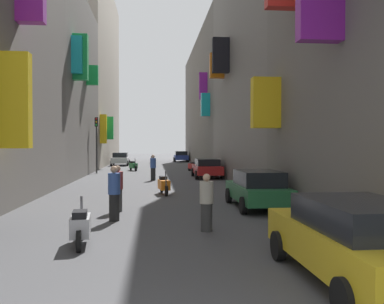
# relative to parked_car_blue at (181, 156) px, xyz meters

# --- Properties ---
(ground_plane) EXTENTS (140.00, 140.00, 0.00)m
(ground_plane) POSITION_rel_parked_car_blue_xyz_m (-3.88, -23.55, -0.76)
(ground_plane) COLOR #424244
(building_left_mid_a) EXTENTS (6.92, 14.28, 13.50)m
(building_left_mid_a) POSITION_rel_parked_car_blue_xyz_m (-11.87, -24.39, 6.00)
(building_left_mid_a) COLOR slate
(building_left_mid_a) RESTS_ON ground
(building_left_mid_b) EXTENTS (7.11, 23.69, 21.55)m
(building_left_mid_b) POSITION_rel_parked_car_blue_xyz_m (-11.87, -5.40, 10.01)
(building_left_mid_b) COLOR #9E9384
(building_left_mid_b) RESTS_ON ground
(building_right_mid_a) EXTENTS (7.09, 16.02, 20.00)m
(building_right_mid_a) POSITION_rel_parked_car_blue_xyz_m (4.12, -30.63, 9.24)
(building_right_mid_a) COLOR slate
(building_right_mid_a) RESTS_ON ground
(building_right_mid_b) EXTENTS (6.77, 29.07, 14.29)m
(building_right_mid_b) POSITION_rel_parked_car_blue_xyz_m (4.12, -8.10, 6.38)
(building_right_mid_b) COLOR slate
(building_right_mid_b) RESTS_ON ground
(parked_car_blue) EXTENTS (1.96, 3.98, 1.45)m
(parked_car_blue) POSITION_rel_parked_car_blue_xyz_m (0.00, 0.00, 0.00)
(parked_car_blue) COLOR navy
(parked_car_blue) RESTS_ON ground
(parked_car_silver) EXTENTS (1.96, 4.37, 1.44)m
(parked_car_silver) POSITION_rel_parked_car_blue_xyz_m (-7.51, -8.87, -0.00)
(parked_car_silver) COLOR #B7B7BC
(parked_car_silver) RESTS_ON ground
(parked_car_red) EXTENTS (1.95, 4.15, 1.36)m
(parked_car_red) POSITION_rel_parked_car_blue_xyz_m (0.02, -27.05, -0.03)
(parked_car_red) COLOR #B21E1E
(parked_car_red) RESTS_ON ground
(parked_car_green) EXTENTS (1.85, 4.14, 1.41)m
(parked_car_green) POSITION_rel_parked_car_blue_xyz_m (0.09, -41.09, -0.02)
(parked_car_green) COLOR #236638
(parked_car_green) RESTS_ON ground
(parked_car_yellow) EXTENTS (1.97, 4.49, 1.45)m
(parked_car_yellow) POSITION_rel_parked_car_blue_xyz_m (-0.36, -49.50, 0.01)
(parked_car_yellow) COLOR gold
(parked_car_yellow) RESTS_ON ground
(scooter_red) EXTENTS (0.82, 1.91, 1.13)m
(scooter_red) POSITION_rel_parked_car_blue_xyz_m (-0.31, -20.23, -0.30)
(scooter_red) COLOR red
(scooter_red) RESTS_ON ground
(scooter_silver) EXTENTS (0.55, 1.77, 1.13)m
(scooter_silver) POSITION_rel_parked_car_blue_xyz_m (-5.54, -46.30, -0.30)
(scooter_silver) COLOR #ADADB2
(scooter_silver) RESTS_ON ground
(scooter_white) EXTENTS (0.46, 1.79, 1.13)m
(scooter_white) POSITION_rel_parked_car_blue_xyz_m (-3.93, -2.99, -0.30)
(scooter_white) COLOR silver
(scooter_white) RESTS_ON ground
(scooter_orange) EXTENTS (0.59, 1.94, 1.13)m
(scooter_orange) POSITION_rel_parked_car_blue_xyz_m (-3.31, -36.50, -0.30)
(scooter_orange) COLOR orange
(scooter_orange) RESTS_ON ground
(scooter_green) EXTENTS (0.83, 1.90, 1.13)m
(scooter_green) POSITION_rel_parked_car_blue_xyz_m (-5.61, -18.58, -0.30)
(scooter_green) COLOR #287F3D
(scooter_green) RESTS_ON ground
(pedestrian_crossing) EXTENTS (0.54, 0.54, 1.70)m
(pedestrian_crossing) POSITION_rel_parked_car_blue_xyz_m (-3.82, -28.88, 0.09)
(pedestrian_crossing) COLOR black
(pedestrian_crossing) RESTS_ON ground
(pedestrian_near_left) EXTENTS (0.51, 0.51, 1.72)m
(pedestrian_near_left) POSITION_rel_parked_car_blue_xyz_m (-5.03, -43.20, 0.10)
(pedestrian_near_left) COLOR black
(pedestrian_near_left) RESTS_ON ground
(pedestrian_near_right) EXTENTS (0.54, 0.54, 1.64)m
(pedestrian_near_right) POSITION_rel_parked_car_blue_xyz_m (-5.08, -41.41, 0.06)
(pedestrian_near_right) COLOR #3B3B3B
(pedestrian_near_right) RESTS_ON ground
(pedestrian_mid_street) EXTENTS (0.44, 0.44, 1.59)m
(pedestrian_mid_street) POSITION_rel_parked_car_blue_xyz_m (-2.36, -45.01, 0.03)
(pedestrian_mid_street) COLOR #353535
(pedestrian_mid_street) RESTS_ON ground
(traffic_light_near_corner) EXTENTS (0.26, 0.34, 4.59)m
(traffic_light_near_corner) POSITION_rel_parked_car_blue_xyz_m (-8.43, -21.83, 2.35)
(traffic_light_near_corner) COLOR #2D2D2D
(traffic_light_near_corner) RESTS_ON ground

